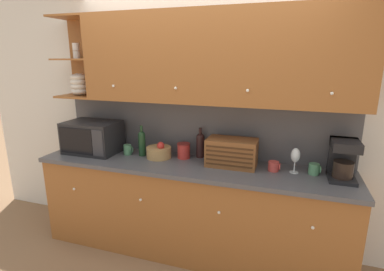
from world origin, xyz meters
name	(u,v)px	position (x,y,z in m)	size (l,w,h in m)	color
ground_plane	(198,234)	(0.00, 0.00, 0.00)	(24.00, 24.00, 0.00)	#896647
wall_back	(199,119)	(0.00, 0.03, 1.30)	(5.36, 0.06, 2.60)	silver
counter_unit	(189,208)	(0.00, -0.30, 0.47)	(2.98, 0.62, 0.93)	#935628
backsplash_panel	(198,128)	(0.00, -0.01, 1.22)	(2.96, 0.01, 0.57)	#4C4C51
upper_cabinets	(210,58)	(0.16, -0.17, 1.91)	(2.96, 0.36, 0.81)	#935628
microwave	(93,137)	(-1.09, -0.27, 1.10)	(0.55, 0.39, 0.33)	black
mug_blue_second	(128,150)	(-0.70, -0.23, 0.98)	(0.09, 0.08, 0.10)	#4C845B
second_wine_bottle	(142,142)	(-0.54, -0.21, 1.08)	(0.07, 0.07, 0.32)	#19381E
fruit_basket	(159,152)	(-0.35, -0.22, 0.99)	(0.25, 0.25, 0.17)	#A87F4C
storage_canister	(184,151)	(-0.11, -0.15, 1.01)	(0.13, 0.13, 0.15)	#B22D28
wine_bottle	(200,144)	(0.04, -0.07, 1.07)	(0.08, 0.08, 0.30)	black
bread_box	(232,152)	(0.39, -0.21, 1.06)	(0.46, 0.26, 0.26)	brown
mug	(274,166)	(0.77, -0.23, 0.98)	(0.11, 0.09, 0.09)	#B73D38
wine_glass	(295,156)	(0.95, -0.22, 1.09)	(0.08, 0.08, 0.23)	silver
mug_patterned_third	(314,169)	(1.11, -0.20, 0.98)	(0.10, 0.09, 0.10)	#4C845B
coffee_maker	(343,159)	(1.32, -0.23, 1.10)	(0.21, 0.27, 0.34)	black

